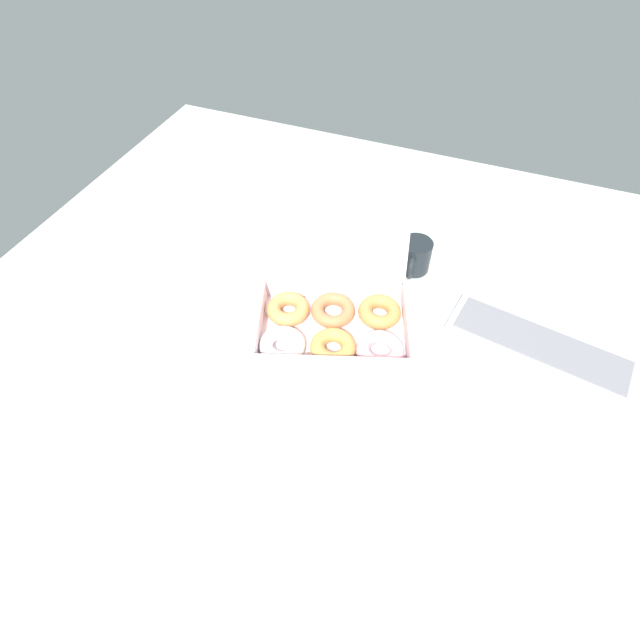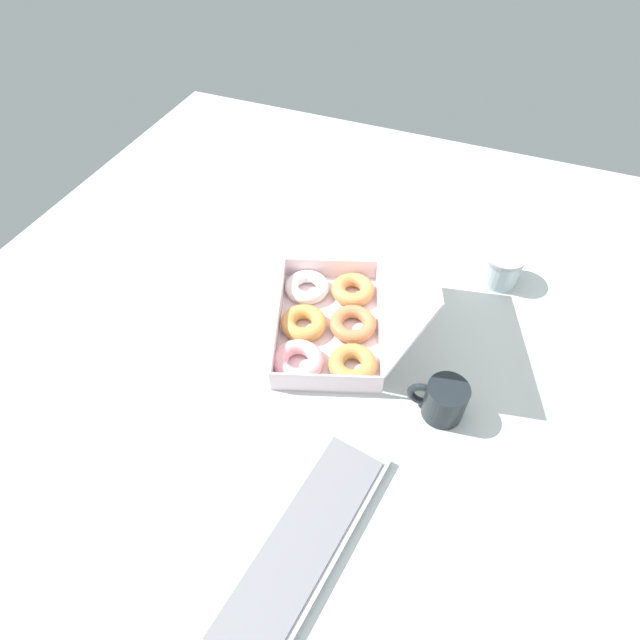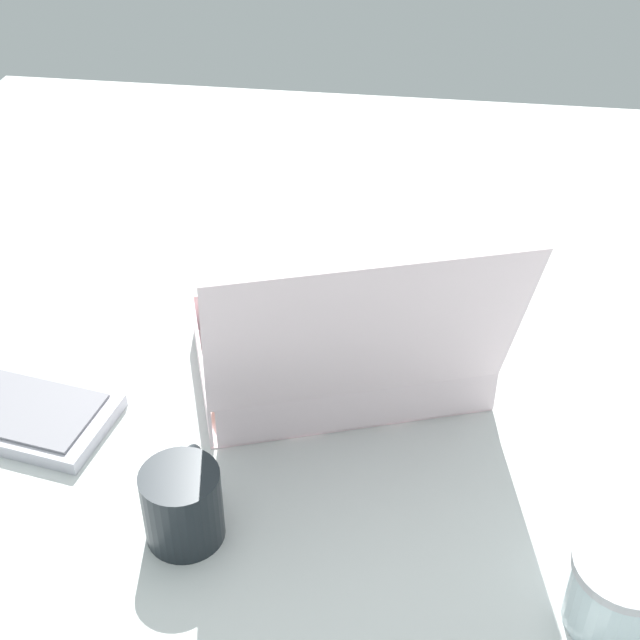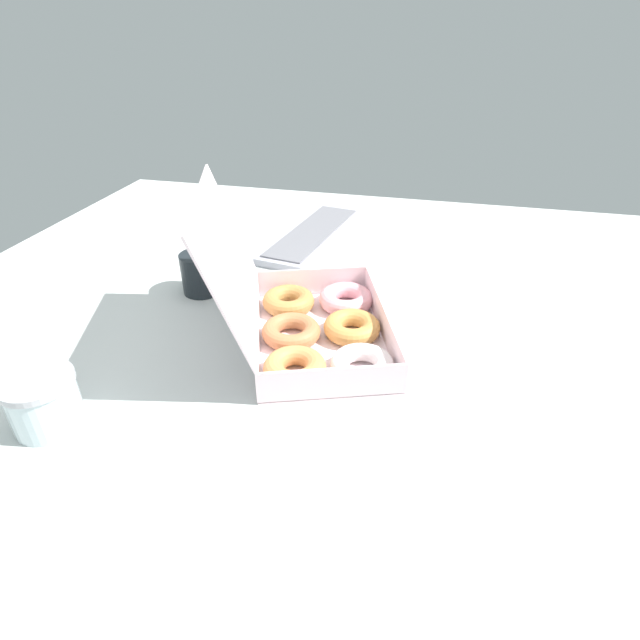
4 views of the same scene
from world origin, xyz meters
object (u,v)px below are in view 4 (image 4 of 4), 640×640
keyboard (313,235)px  coffee_mug (203,273)px  donut_box (313,323)px  glass_jar (43,402)px

keyboard → coffee_mug: 37.81cm
keyboard → donut_box: bearing=-165.9°
donut_box → coffee_mug: (12.47, 27.44, 1.00)cm
donut_box → glass_jar: 44.68cm
keyboard → glass_jar: size_ratio=4.27×
donut_box → coffee_mug: 30.16cm
coffee_mug → glass_jar: (-43.28, 4.91, -0.24)cm
donut_box → keyboard: donut_box is taller
keyboard → glass_jar: (-77.48, 20.65, 3.17)cm
donut_box → glass_jar: bearing=133.6°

